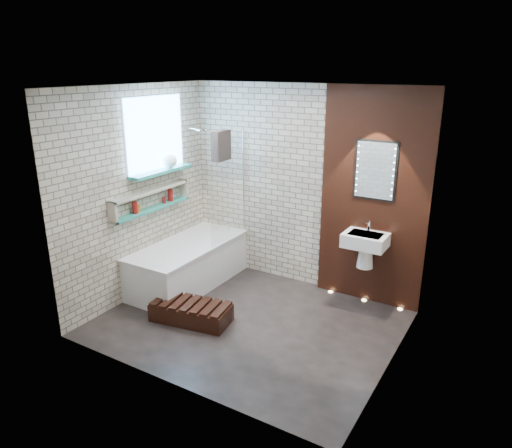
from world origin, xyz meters
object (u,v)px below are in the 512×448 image
Objects in this scene: bath_screen at (228,188)px; walnut_step at (191,313)px; led_mirror at (375,171)px; washbasin at (365,245)px; bathtub at (189,264)px.

walnut_step is (0.27, -1.19, -1.18)m from bath_screen.
bath_screen is at bearing 102.78° from walnut_step.
bath_screen is 2.00× the size of led_mirror.
washbasin is at bearing 5.78° from bath_screen.
washbasin is at bearing 41.56° from walnut_step.
bath_screen is at bearing -169.34° from led_mirror.
led_mirror is at bearing 10.66° from bath_screen.
bath_screen is (0.35, 0.44, 0.99)m from bathtub.
bath_screen reaches higher than bathtub.
led_mirror is (0.00, 0.16, 0.86)m from washbasin.
bathtub is 3.00× the size of washbasin.
bathtub is 2.32m from washbasin.
walnut_step is (-1.55, -1.53, -1.55)m from led_mirror.
walnut_step is (0.62, -0.75, -0.19)m from bathtub.
washbasin is (1.82, 0.18, -0.49)m from bath_screen.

